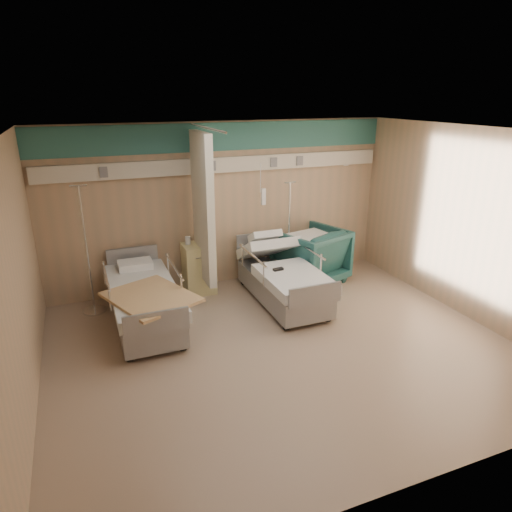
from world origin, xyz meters
The scene contains 13 objects.
ground centered at (0.00, 0.00, 0.00)m, with size 6.00×5.00×0.00m, color gray.
room_walls centered at (-0.03, 0.25, 1.86)m, with size 6.04×5.04×2.82m.
bed_right centered at (0.60, 1.30, 0.32)m, with size 1.00×2.16×0.63m, color silver, non-canonical shape.
bed_left centered at (-1.60, 1.30, 0.32)m, with size 1.00×2.16×0.63m, color silver, non-canonical shape.
bedside_cabinet centered at (-0.55, 2.20, 0.42)m, with size 0.50×0.48×0.85m, color beige.
visitor_armchair centered at (1.42, 1.90, 0.49)m, with size 1.06×1.09×0.99m, color #1F4F4E.
waffle_blanket centered at (1.41, 1.90, 1.03)m, with size 0.67×0.59×0.08m, color silver.
iv_stand_right centered at (1.10, 2.15, 0.37)m, with size 0.32×0.32×1.79m.
iv_stand_left centered at (-2.28, 2.06, 0.41)m, with size 0.36×0.36×2.00m.
call_remote centered at (0.44, 1.14, 0.65)m, with size 0.16×0.07×0.04m, color black.
tan_blanket centered at (-1.56, 0.84, 0.65)m, with size 0.93×1.17×0.04m, color tan.
toiletry_bag centered at (-0.44, 2.13, 0.91)m, with size 0.22×0.14×0.12m, color black.
white_cup centered at (-0.70, 2.28, 0.91)m, with size 0.09×0.09×0.13m, color white.
Camera 1 is at (-2.30, -4.84, 3.23)m, focal length 32.00 mm.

